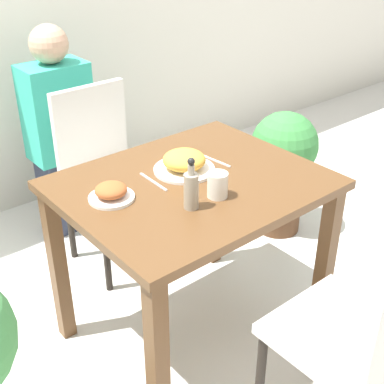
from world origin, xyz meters
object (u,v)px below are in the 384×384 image
(chair_far, at_px, (105,167))
(sauce_bottle, at_px, (191,189))
(potted_plant_right, at_px, (283,161))
(chair_near, at_px, (366,333))
(person_figure, at_px, (60,134))
(side_plate, at_px, (111,193))
(food_plate, at_px, (184,162))
(drink_cup, at_px, (218,185))

(chair_far, height_order, sauce_bottle, sauce_bottle)
(chair_far, distance_m, potted_plant_right, 0.98)
(sauce_bottle, distance_m, potted_plant_right, 1.25)
(chair_near, distance_m, potted_plant_right, 1.42)
(person_figure, bearing_deg, chair_far, -85.83)
(chair_far, distance_m, sauce_bottle, 0.98)
(side_plate, bearing_deg, food_plate, 1.36)
(chair_near, bearing_deg, food_plate, -87.48)
(drink_cup, distance_m, person_figure, 1.33)
(drink_cup, xyz_separation_m, potted_plant_right, (0.95, 0.49, -0.38))
(person_figure, bearing_deg, food_plate, -89.64)
(chair_far, bearing_deg, sauce_bottle, -101.42)
(side_plate, bearing_deg, chair_far, 61.65)
(chair_far, distance_m, person_figure, 0.41)
(chair_near, height_order, chair_far, same)
(chair_near, bearing_deg, person_figure, -88.68)
(person_figure, bearing_deg, drink_cup, -91.28)
(chair_far, bearing_deg, food_plate, -91.97)
(chair_near, height_order, side_plate, chair_near)
(sauce_bottle, bearing_deg, drink_cup, 0.35)
(food_plate, height_order, drink_cup, drink_cup)
(chair_near, xyz_separation_m, person_figure, (-0.04, 1.93, 0.05))
(chair_far, relative_size, person_figure, 0.79)
(chair_near, bearing_deg, potted_plant_right, -127.97)
(chair_far, bearing_deg, chair_near, -89.45)
(chair_near, height_order, food_plate, chair_near)
(drink_cup, relative_size, potted_plant_right, 0.13)
(food_plate, height_order, person_figure, person_figure)
(side_plate, bearing_deg, drink_cup, -36.65)
(food_plate, xyz_separation_m, potted_plant_right, (0.91, 0.26, -0.37))
(side_plate, relative_size, person_figure, 0.14)
(food_plate, distance_m, side_plate, 0.34)
(potted_plant_right, bearing_deg, person_figure, 138.26)
(food_plate, xyz_separation_m, sauce_bottle, (-0.16, -0.24, 0.04))
(chair_near, height_order, potted_plant_right, chair_near)
(chair_near, distance_m, food_plate, 0.91)
(food_plate, xyz_separation_m, person_figure, (-0.01, 1.08, -0.23))
(chair_near, relative_size, potted_plant_right, 1.28)
(sauce_bottle, bearing_deg, potted_plant_right, 24.81)
(potted_plant_right, relative_size, person_figure, 0.61)
(food_plate, xyz_separation_m, side_plate, (-0.34, -0.01, -0.01))
(chair_far, height_order, food_plate, chair_far)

